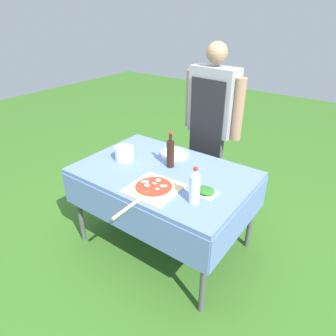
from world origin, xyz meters
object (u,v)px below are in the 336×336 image
(herb_container, at_px, (205,191))
(person_cook, at_px, (212,118))
(water_bottle, at_px, (195,186))
(plate_stack, at_px, (174,154))
(oil_bottle, at_px, (171,153))
(pizza_on_peel, at_px, (153,189))
(prep_table, at_px, (164,179))
(mixing_tub, at_px, (124,154))

(herb_container, bearing_deg, person_cook, 116.78)
(water_bottle, distance_m, plate_stack, 0.75)
(person_cook, bearing_deg, oil_bottle, 96.04)
(water_bottle, relative_size, plate_stack, 1.07)
(herb_container, relative_size, plate_stack, 0.66)
(pizza_on_peel, height_order, oil_bottle, oil_bottle)
(water_bottle, distance_m, herb_container, 0.18)
(herb_container, distance_m, plate_stack, 0.65)
(person_cook, height_order, oil_bottle, person_cook)
(water_bottle, bearing_deg, pizza_on_peel, -171.16)
(pizza_on_peel, distance_m, plate_stack, 0.60)
(prep_table, relative_size, person_cook, 0.84)
(plate_stack, bearing_deg, pizza_on_peel, -70.36)
(person_cook, xyz_separation_m, mixing_tub, (-0.39, -0.84, -0.17))
(water_bottle, bearing_deg, plate_stack, 135.57)
(prep_table, distance_m, mixing_tub, 0.42)
(pizza_on_peel, bearing_deg, oil_bottle, 103.89)
(plate_stack, bearing_deg, oil_bottle, -62.86)
(person_cook, distance_m, oil_bottle, 0.71)
(oil_bottle, bearing_deg, person_cook, 90.87)
(pizza_on_peel, bearing_deg, plate_stack, 107.99)
(water_bottle, height_order, mixing_tub, water_bottle)
(prep_table, distance_m, herb_container, 0.46)
(oil_bottle, distance_m, plate_stack, 0.24)
(oil_bottle, bearing_deg, plate_stack, 117.14)
(person_cook, distance_m, plate_stack, 0.56)
(mixing_tub, bearing_deg, person_cook, 64.92)
(plate_stack, bearing_deg, herb_container, -35.07)
(prep_table, distance_m, person_cook, 0.85)
(herb_container, height_order, mixing_tub, mixing_tub)
(pizza_on_peel, distance_m, mixing_tub, 0.56)
(mixing_tub, bearing_deg, prep_table, 5.61)
(pizza_on_peel, height_order, herb_container, pizza_on_peel)
(prep_table, xyz_separation_m, herb_container, (0.44, -0.09, 0.10))
(prep_table, xyz_separation_m, water_bottle, (0.43, -0.23, 0.20))
(pizza_on_peel, xyz_separation_m, water_bottle, (0.32, 0.05, 0.11))
(prep_table, bearing_deg, plate_stack, 108.07)
(oil_bottle, xyz_separation_m, plate_stack, (-0.10, 0.19, -0.11))
(prep_table, height_order, plate_stack, plate_stack)
(prep_table, bearing_deg, pizza_on_peel, -68.80)
(oil_bottle, bearing_deg, water_bottle, -37.20)
(prep_table, distance_m, oil_bottle, 0.22)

